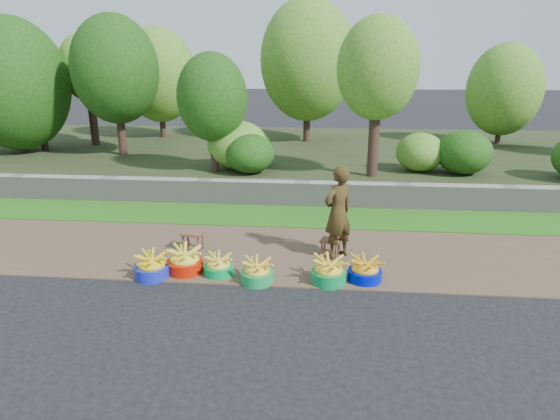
# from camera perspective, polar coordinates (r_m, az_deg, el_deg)

# --- Properties ---
(ground_plane) EXTENTS (120.00, 120.00, 0.00)m
(ground_plane) POSITION_cam_1_polar(r_m,az_deg,el_deg) (6.71, 0.85, -9.48)
(ground_plane) COLOR black
(ground_plane) RESTS_ON ground
(dirt_shoulder) EXTENTS (80.00, 2.50, 0.02)m
(dirt_shoulder) POSITION_cam_1_polar(r_m,az_deg,el_deg) (7.84, 1.59, -5.33)
(dirt_shoulder) COLOR brown
(dirt_shoulder) RESTS_ON ground
(grass_verge) EXTENTS (80.00, 1.50, 0.04)m
(grass_verge) POSITION_cam_1_polar(r_m,az_deg,el_deg) (9.71, 2.40, -0.77)
(grass_verge) COLOR #2B7018
(grass_verge) RESTS_ON ground
(retaining_wall) EXTENTS (80.00, 0.35, 0.55)m
(retaining_wall) POSITION_cam_1_polar(r_m,az_deg,el_deg) (10.45, 2.67, 1.98)
(retaining_wall) COLOR gray
(retaining_wall) RESTS_ON ground
(earth_bank) EXTENTS (80.00, 10.00, 0.50)m
(earth_bank) POSITION_cam_1_polar(r_m,az_deg,el_deg) (15.24, 3.60, 6.70)
(earth_bank) COLOR #2C371B
(earth_bank) RESTS_ON ground
(vegetation) EXTENTS (34.06, 8.17, 4.68)m
(vegetation) POSITION_cam_1_polar(r_m,az_deg,el_deg) (15.31, -4.97, 15.68)
(vegetation) COLOR #36221B
(vegetation) RESTS_ON earth_bank
(basin_a) EXTENTS (0.51, 0.51, 0.38)m
(basin_a) POSITION_cam_1_polar(r_m,az_deg,el_deg) (7.20, -15.33, -6.68)
(basin_a) COLOR #1B26C4
(basin_a) RESTS_ON ground
(basin_b) EXTENTS (0.54, 0.54, 0.41)m
(basin_b) POSITION_cam_1_polar(r_m,az_deg,el_deg) (7.24, -11.50, -6.18)
(basin_b) COLOR #BC1905
(basin_b) RESTS_ON ground
(basin_c) EXTENTS (0.44, 0.44, 0.33)m
(basin_c) POSITION_cam_1_polar(r_m,az_deg,el_deg) (7.08, -7.50, -6.81)
(basin_c) COLOR #019B43
(basin_c) RESTS_ON ground
(basin_d) EXTENTS (0.47, 0.47, 0.35)m
(basin_d) POSITION_cam_1_polar(r_m,az_deg,el_deg) (6.81, -2.82, -7.60)
(basin_d) COLOR #179648
(basin_d) RESTS_ON ground
(basin_e) EXTENTS (0.52, 0.52, 0.39)m
(basin_e) POSITION_cam_1_polar(r_m,az_deg,el_deg) (6.82, 5.95, -7.49)
(basin_e) COLOR #0D8A45
(basin_e) RESTS_ON ground
(basin_f) EXTENTS (0.49, 0.49, 0.36)m
(basin_f) POSITION_cam_1_polar(r_m,az_deg,el_deg) (6.95, 10.32, -7.31)
(basin_f) COLOR #000FCB
(basin_f) RESTS_ON ground
(stool_left) EXTENTS (0.40, 0.33, 0.32)m
(stool_left) POSITION_cam_1_polar(r_m,az_deg,el_deg) (8.01, -10.58, -3.12)
(stool_left) COLOR brown
(stool_left) RESTS_ON dirt_shoulder
(stool_right) EXTENTS (0.37, 0.31, 0.28)m
(stool_right) POSITION_cam_1_polar(r_m,az_deg,el_deg) (7.71, 6.17, -3.99)
(stool_right) COLOR brown
(stool_right) RESTS_ON dirt_shoulder
(vendor_woman) EXTENTS (0.65, 0.64, 1.52)m
(vendor_woman) POSITION_cam_1_polar(r_m,az_deg,el_deg) (7.49, 7.07, -0.30)
(vendor_woman) COLOR black
(vendor_woman) RESTS_ON dirt_shoulder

